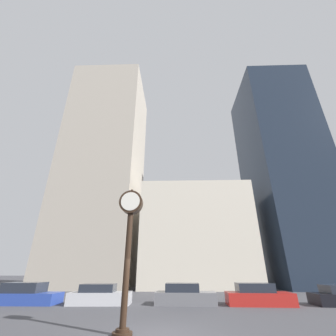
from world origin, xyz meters
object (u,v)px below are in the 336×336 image
object	(u,v)px
car_blue	(26,295)
car_silver	(100,296)
car_grey	(185,295)
car_red	(258,296)
street_clock	(129,233)

from	to	relation	value
car_blue	car_silver	size ratio (longest dim) A/B	1.08
car_grey	car_red	xyz separation A→B (m)	(4.86, -0.23, 0.01)
car_grey	car_blue	bearing A→B (deg)	-176.58
street_clock	car_red	xyz separation A→B (m)	(7.37, 7.74, -2.97)
street_clock	car_silver	distance (m)	8.98
car_blue	car_grey	size ratio (longest dim) A/B	1.08
car_silver	car_grey	size ratio (longest dim) A/B	1.00
street_clock	car_grey	xyz separation A→B (m)	(2.51, 7.97, -2.98)
street_clock	car_grey	size ratio (longest dim) A/B	1.30
car_blue	car_grey	bearing A→B (deg)	1.25
car_blue	car_grey	world-z (taller)	car_blue
car_blue	car_silver	distance (m)	5.18
car_blue	street_clock	bearing A→B (deg)	-42.36
car_red	car_silver	bearing A→B (deg)	-177.47
street_clock	car_red	bearing A→B (deg)	46.41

